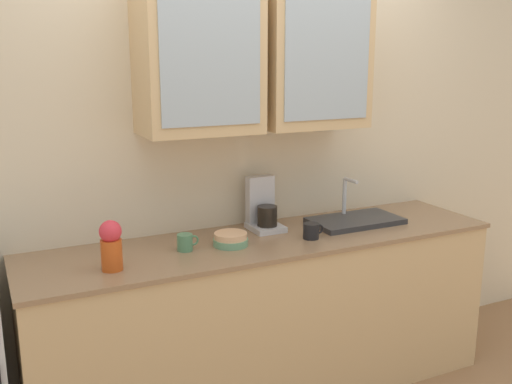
% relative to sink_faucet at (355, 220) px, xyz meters
% --- Properties ---
extents(back_wall_unit, '(4.94, 0.45, 2.60)m').
position_rel_sink_faucet_xyz_m(back_wall_unit, '(-0.58, 0.28, 0.49)').
color(back_wall_unit, beige).
rests_on(back_wall_unit, ground_plane).
extents(counter, '(2.54, 0.62, 0.90)m').
position_rel_sink_faucet_xyz_m(counter, '(-0.58, -0.03, -0.47)').
color(counter, tan).
rests_on(counter, ground_plane).
extents(sink_faucet, '(0.52, 0.29, 0.25)m').
position_rel_sink_faucet_xyz_m(sink_faucet, '(0.00, 0.00, 0.00)').
color(sink_faucet, '#2D2D30').
rests_on(sink_faucet, counter).
extents(bowl_stack, '(0.18, 0.18, 0.07)m').
position_rel_sink_faucet_xyz_m(bowl_stack, '(-0.80, -0.06, 0.01)').
color(bowl_stack, '#669972').
rests_on(bowl_stack, counter).
extents(vase, '(0.10, 0.10, 0.23)m').
position_rel_sink_faucet_xyz_m(vase, '(-1.42, -0.15, 0.10)').
color(vase, '#BF4C19').
rests_on(vase, counter).
extents(cup_near_sink, '(0.12, 0.08, 0.08)m').
position_rel_sink_faucet_xyz_m(cup_near_sink, '(-0.37, -0.14, 0.02)').
color(cup_near_sink, black).
rests_on(cup_near_sink, counter).
extents(cup_near_bowls, '(0.11, 0.08, 0.08)m').
position_rel_sink_faucet_xyz_m(cup_near_bowls, '(-1.03, -0.03, 0.02)').
color(cup_near_bowls, '#4C7F59').
rests_on(cup_near_bowls, counter).
extents(coffee_maker, '(0.17, 0.20, 0.29)m').
position_rel_sink_faucet_xyz_m(coffee_maker, '(-0.52, 0.13, 0.09)').
color(coffee_maker, '#B7B7BC').
rests_on(coffee_maker, counter).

